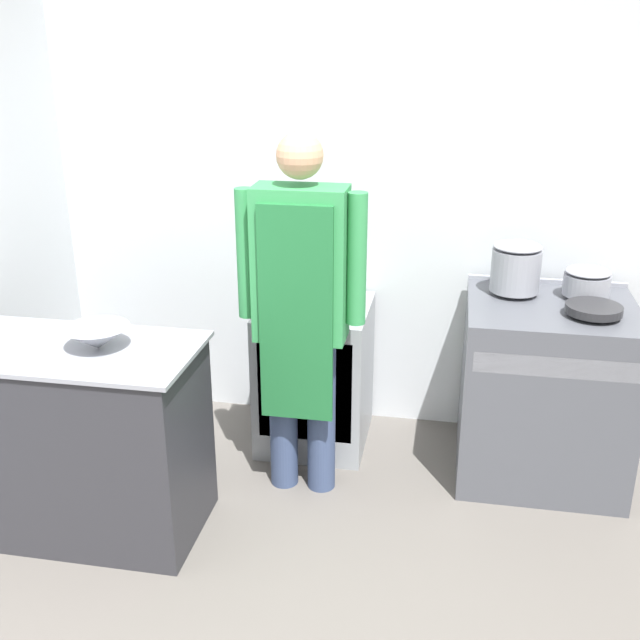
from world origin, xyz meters
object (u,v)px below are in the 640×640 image
Objects in this scene: stove at (543,390)px; fridge_unit at (315,374)px; mixing_bowl at (97,338)px; stock_pot at (516,266)px; person_cook at (301,299)px; sauce_pot at (587,281)px; saute_pan at (594,309)px.

stove is 1.18× the size of fridge_unit.
mixing_bowl is 2.06m from stock_pot.
person_cook is at bearing -162.50° from stove.
stock_pot is (-0.19, 0.13, 0.61)m from stove.
stove is 3.72× the size of stock_pot.
stove is 1.36m from person_cook.
sauce_pot reaches higher than fridge_unit.
saute_pan reaches higher than fridge_unit.
stock_pot is at bearing 28.85° from mixing_bowl.
fridge_unit is at bearing 92.90° from person_cook.
fridge_unit is 3.07× the size of saute_pan.
stove is 3.61× the size of saute_pan.
sauce_pot is (1.35, 0.51, 0.01)m from person_cook.
stock_pot is at bearing 26.86° from person_cook.
sauce_pot is at bearing 0.00° from stock_pot.
saute_pan is at bearing 10.20° from person_cook.
person_cook is 7.80× the size of sauce_pot.
fridge_unit is 0.45× the size of person_cook.
saute_pan is at bearing -9.57° from fridge_unit.
stove is 0.59m from sauce_pot.
sauce_pot reaches higher than mixing_bowl.
person_cook reaches higher than saute_pan.
stove is at bearing -35.79° from stock_pot.
stock_pot is (1.03, 0.03, 0.67)m from fridge_unit.
mixing_bowl is (-0.77, -0.96, 0.55)m from fridge_unit.
mixing_bowl is at bearing -155.24° from sauce_pot.
mixing_bowl is 1.12× the size of stock_pot.
stove is at bearing 141.43° from saute_pan.
sauce_pot is (1.38, 0.03, 0.62)m from fridge_unit.
person_cook is 0.93m from mixing_bowl.
fridge_unit is at bearing -178.64° from sauce_pot.
saute_pan is at bearing -37.12° from stock_pot.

